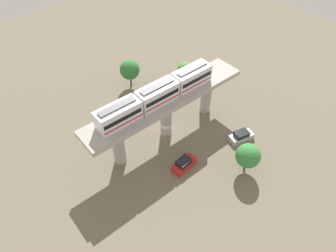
{
  "coord_description": "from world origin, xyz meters",
  "views": [
    {
      "loc": [
        -28.14,
        22.79,
        38.79
      ],
      "look_at": [
        -2.5,
        1.62,
        4.81
      ],
      "focal_mm": 32.57,
      "sensor_mm": 36.0,
      "label": 1
    }
  ],
  "objects_px": {
    "train": "(157,95)",
    "tree_mid_lot": "(130,70)",
    "parked_car_red": "(184,164)",
    "tree_far_corner": "(248,156)",
    "parked_car_silver": "(241,136)",
    "tree_near_viaduct": "(185,70)"
  },
  "relations": [
    {
      "from": "tree_near_viaduct",
      "to": "tree_far_corner",
      "type": "distance_m",
      "value": 23.8
    },
    {
      "from": "parked_car_red",
      "to": "parked_car_silver",
      "type": "bearing_deg",
      "value": -105.33
    },
    {
      "from": "tree_mid_lot",
      "to": "parked_car_red",
      "type": "bearing_deg",
      "value": 166.34
    },
    {
      "from": "train",
      "to": "tree_mid_lot",
      "type": "bearing_deg",
      "value": -17.25
    },
    {
      "from": "parked_car_red",
      "to": "tree_mid_lot",
      "type": "height_order",
      "value": "tree_mid_lot"
    },
    {
      "from": "parked_car_red",
      "to": "parked_car_silver",
      "type": "height_order",
      "value": "same"
    },
    {
      "from": "tree_mid_lot",
      "to": "tree_far_corner",
      "type": "bearing_deg",
      "value": -177.0
    },
    {
      "from": "tree_mid_lot",
      "to": "parked_car_silver",
      "type": "bearing_deg",
      "value": -166.07
    },
    {
      "from": "tree_mid_lot",
      "to": "tree_far_corner",
      "type": "height_order",
      "value": "tree_mid_lot"
    },
    {
      "from": "parked_car_red",
      "to": "tree_mid_lot",
      "type": "xyz_separation_m",
      "value": [
        22.31,
        -5.42,
        3.1
      ]
    },
    {
      "from": "parked_car_silver",
      "to": "tree_far_corner",
      "type": "bearing_deg",
      "value": 149.32
    },
    {
      "from": "tree_near_viaduct",
      "to": "train",
      "type": "bearing_deg",
      "value": 122.55
    },
    {
      "from": "parked_car_red",
      "to": "tree_mid_lot",
      "type": "bearing_deg",
      "value": -20.0
    },
    {
      "from": "train",
      "to": "tree_far_corner",
      "type": "distance_m",
      "value": 16.29
    },
    {
      "from": "train",
      "to": "tree_mid_lot",
      "type": "relative_size",
      "value": 3.53
    },
    {
      "from": "parked_car_silver",
      "to": "tree_far_corner",
      "type": "height_order",
      "value": "tree_far_corner"
    },
    {
      "from": "parked_car_red",
      "to": "parked_car_silver",
      "type": "distance_m",
      "value": 11.55
    },
    {
      "from": "train",
      "to": "tree_far_corner",
      "type": "height_order",
      "value": "train"
    },
    {
      "from": "tree_far_corner",
      "to": "tree_near_viaduct",
      "type": "bearing_deg",
      "value": -18.69
    },
    {
      "from": "train",
      "to": "tree_far_corner",
      "type": "relative_size",
      "value": 3.89
    },
    {
      "from": "parked_car_red",
      "to": "tree_far_corner",
      "type": "distance_m",
      "value": 9.77
    },
    {
      "from": "train",
      "to": "parked_car_silver",
      "type": "relative_size",
      "value": 4.55
    }
  ]
}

